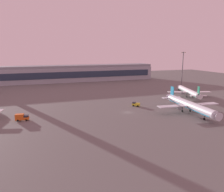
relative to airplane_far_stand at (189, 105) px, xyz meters
name	(u,v)px	position (x,y,z in m)	size (l,w,h in m)	color
ground_plane	(128,112)	(-28.28, 11.18, -4.05)	(416.00, 416.00, 0.00)	#605E5B
terminal_building	(57,74)	(-49.71, 137.54, 4.04)	(199.38, 22.40, 16.40)	#9EA3AD
airplane_far_stand	(189,105)	(0.00, 0.00, 0.00)	(32.60, 41.81, 10.72)	silver
airplane_near_gate	(189,92)	(26.04, 32.68, -0.48)	(28.28, 35.96, 9.46)	white
catering_truck	(22,117)	(-77.87, 14.53, -2.47)	(5.91, 3.08, 3.05)	#D85919
cargo_loader	(180,89)	(36.82, 56.33, -2.87)	(4.53, 3.95, 2.25)	gray
maintenance_van	(136,104)	(-18.83, 21.25, -2.87)	(4.40, 4.21, 2.25)	yellow
apron_light_east	(183,66)	(54.69, 78.79, 12.71)	(4.80, 0.90, 29.75)	slate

